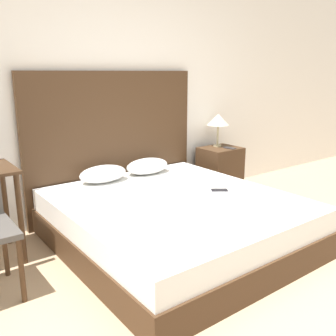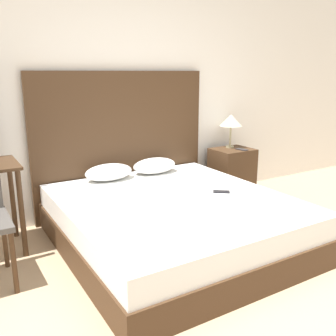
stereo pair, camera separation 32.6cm
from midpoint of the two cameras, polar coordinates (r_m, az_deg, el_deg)
The scene contains 9 objects.
wall_back at distance 4.07m, azimuth -4.73°, elevation 12.25°, with size 10.00×0.06×2.70m.
bed at distance 3.33m, azimuth 3.74°, elevation -8.26°, with size 1.86×2.04×0.44m.
headboard at distance 4.05m, azimuth -4.58°, elevation 3.78°, with size 1.95×0.05×1.51m.
pillow_left at distance 3.79m, azimuth -6.59°, elevation -0.67°, with size 0.49×0.29×0.16m.
pillow_right at distance 4.03m, azimuth 0.26°, elevation 0.33°, with size 0.49×0.29×0.16m.
phone_on_bed at distance 3.47m, azimuth 10.83°, elevation -3.61°, with size 0.16×0.14×0.01m.
nightstand at distance 4.71m, azimuth 11.66°, elevation -0.68°, with size 0.47×0.40×0.59m.
table_lamp at distance 4.67m, azimuth 11.58°, elevation 7.03°, with size 0.27×0.27×0.41m.
phone_on_nightstand at distance 4.61m, azimuth 13.18°, elevation 2.76°, with size 0.10×0.16×0.01m.
Camera 2 is at (-1.67, -1.16, 1.50)m, focal length 40.00 mm.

